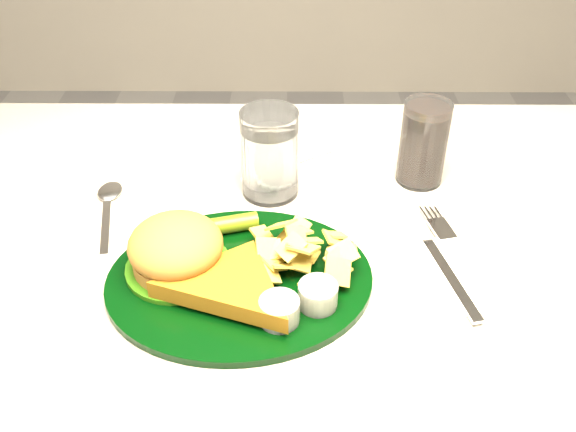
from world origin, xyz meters
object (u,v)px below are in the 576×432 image
table (278,420)px  fork_napkin (449,272)px  water_glass (270,154)px  cola_glass (423,143)px  dinner_plate (239,260)px

table → fork_napkin: size_ratio=6.19×
water_glass → fork_napkin: water_glass is taller
fork_napkin → cola_glass: bearing=77.8°
dinner_plate → cola_glass: size_ratio=2.56×
table → cola_glass: bearing=36.4°
dinner_plate → fork_napkin: dinner_plate is taller
dinner_plate → fork_napkin: (0.26, 0.01, -0.03)m
cola_glass → fork_napkin: 0.22m
water_glass → dinner_plate: bearing=-99.2°
dinner_plate → water_glass: size_ratio=2.50×
water_glass → cola_glass: 0.22m
water_glass → cola_glass: water_glass is taller
dinner_plate → fork_napkin: size_ratio=1.66×
table → fork_napkin: (0.21, -0.06, 0.38)m
table → dinner_plate: dinner_plate is taller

